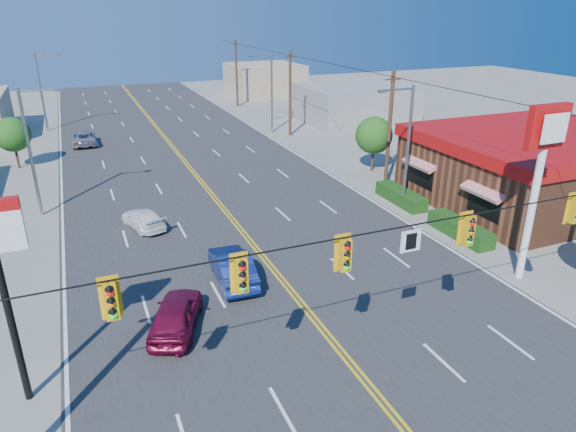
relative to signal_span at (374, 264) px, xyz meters
name	(u,v)px	position (x,y,z in m)	size (l,w,h in m)	color
ground	(368,387)	(0.12, 0.00, -4.89)	(160.00, 160.00, 0.00)	gray
road	(217,201)	(0.12, 20.00, -4.86)	(20.00, 120.00, 0.06)	#2D2D30
signal_span	(374,264)	(0.00, 0.00, 0.00)	(24.32, 0.34, 9.00)	#47301E
kfc	(534,167)	(20.02, 12.00, -2.51)	(16.30, 12.40, 4.70)	brown
kfc_pylon	(541,159)	(11.12, 4.00, 1.16)	(2.20, 0.36, 8.50)	white
streetlight_se	(406,142)	(10.91, 14.00, -0.37)	(2.55, 0.25, 8.00)	gray
streetlight_ne	(270,89)	(10.91, 38.00, -0.37)	(2.55, 0.25, 8.00)	gray
streetlight_sw	(32,146)	(-10.67, 22.00, -0.37)	(2.55, 0.25, 8.00)	gray
streetlight_nw	(43,88)	(-10.67, 48.00, -0.37)	(2.55, 0.25, 8.00)	gray
utility_pole_near	(389,132)	(12.32, 18.00, -0.69)	(0.28, 0.28, 8.40)	#47301E
utility_pole_mid	(290,94)	(12.32, 36.00, -0.69)	(0.28, 0.28, 8.40)	#47301E
utility_pole_far	(237,74)	(12.32, 54.00, -0.69)	(0.28, 0.28, 8.40)	#47301E
tree_kfc_rear	(374,135)	(13.62, 22.00, -1.95)	(2.94, 2.94, 4.41)	#47301E
tree_west	(13,135)	(-12.88, 34.00, -2.09)	(2.80, 2.80, 4.20)	#47301E
bld_east_mid	(355,103)	(22.12, 40.00, -2.89)	(12.00, 10.00, 4.00)	gray
bld_east_far	(264,79)	(19.12, 62.00, -2.69)	(10.00, 10.00, 4.40)	tan
car_magenta	(176,315)	(-5.41, 5.99, -4.17)	(1.69, 4.21, 1.43)	maroon
car_blue	(232,268)	(-2.10, 8.99, -4.13)	(1.60, 4.59, 1.51)	navy
car_white	(143,220)	(-5.14, 17.28, -4.33)	(1.56, 3.83, 1.11)	white
car_silver	(84,139)	(-7.51, 39.77, -4.24)	(2.14, 4.65, 1.29)	#A8A8AD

